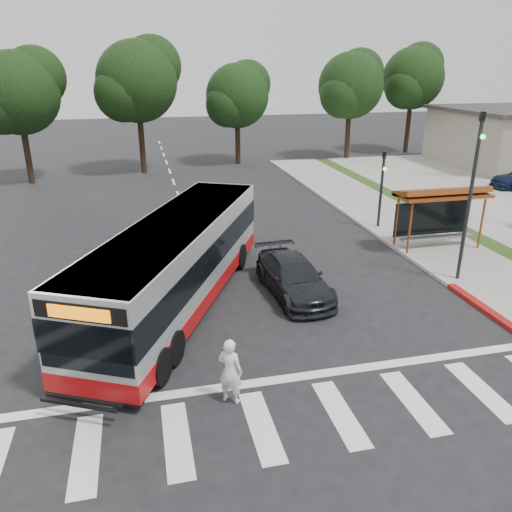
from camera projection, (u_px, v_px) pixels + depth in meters
name	position (u px, v px, depth m)	size (l,w,h in m)	color
ground	(225.00, 326.00, 16.42)	(140.00, 140.00, 0.00)	black
sidewalk_east	(407.00, 228.00, 26.00)	(4.00, 40.00, 0.12)	gray
curb_east	(371.00, 230.00, 25.57)	(0.30, 40.00, 0.15)	#9E9991
curb_east_red	(504.00, 322.00, 16.49)	(0.32, 6.00, 0.15)	maroon
crosswalk_ladder	(262.00, 426.00, 11.88)	(18.00, 2.60, 0.01)	silver
bus_shelter	(440.00, 199.00, 22.51)	(4.20, 1.60, 2.86)	brown
traffic_signal_ne_tall	(472.00, 185.00, 18.42)	(0.18, 0.37, 6.50)	black
traffic_signal_ne_short	(382.00, 182.00, 25.28)	(0.18, 0.37, 4.00)	black
tree_ne_a	(351.00, 84.00, 43.03)	(6.16, 5.74, 9.30)	black
tree_ne_b	(414.00, 77.00, 46.14)	(6.16, 5.74, 10.02)	black
tree_north_a	(138.00, 80.00, 37.19)	(6.60, 6.15, 10.17)	black
tree_north_b	(238.00, 95.00, 41.16)	(5.72, 5.33, 8.43)	black
tree_north_c	(19.00, 92.00, 33.90)	(6.16, 5.74, 9.30)	black
transit_bus	(178.00, 265.00, 17.32)	(2.59, 11.95, 3.09)	#ABAEB0
pedestrian	(230.00, 371.00, 12.45)	(0.65, 0.43, 1.79)	white
dark_sedan	(294.00, 277.00, 18.47)	(1.91, 4.69, 1.36)	black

